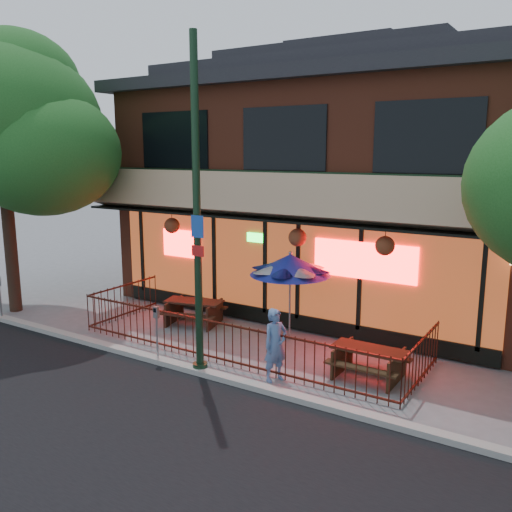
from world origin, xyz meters
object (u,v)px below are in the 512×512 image
(parking_meter_near, at_px, (157,324))
(pedestrian, at_px, (275,345))
(patio_umbrella, at_px, (290,265))
(parking_meter_far, at_px, (0,291))
(picnic_table_right, at_px, (369,358))
(street_tree_left, at_px, (3,115))
(picnic_table_left, at_px, (194,309))
(street_light, at_px, (197,228))

(parking_meter_near, bearing_deg, pedestrian, 10.12)
(pedestrian, bearing_deg, patio_umbrella, 45.50)
(parking_meter_far, bearing_deg, pedestrian, 3.87)
(picnic_table_right, bearing_deg, patio_umbrella, 155.34)
(picnic_table_right, relative_size, parking_meter_far, 1.22)
(street_tree_left, height_order, parking_meter_near, street_tree_left)
(patio_umbrella, bearing_deg, street_tree_left, -166.07)
(street_tree_left, bearing_deg, picnic_table_left, 18.26)
(picnic_table_left, height_order, parking_meter_near, parking_meter_near)
(street_light, distance_m, parking_meter_near, 2.59)
(street_light, distance_m, picnic_table_right, 4.50)
(parking_meter_far, bearing_deg, picnic_table_right, 9.60)
(picnic_table_left, bearing_deg, street_tree_left, -161.74)
(picnic_table_left, xyz_separation_m, patio_umbrella, (2.84, 0.27, 1.51))
(picnic_table_right, distance_m, patio_umbrella, 3.16)
(picnic_table_left, distance_m, pedestrian, 4.28)
(parking_meter_near, bearing_deg, parking_meter_far, -179.21)
(picnic_table_right, bearing_deg, picnic_table_left, 170.61)
(street_light, bearing_deg, parking_meter_far, -179.37)
(street_light, relative_size, street_tree_left, 0.87)
(parking_meter_near, relative_size, parking_meter_far, 1.02)
(street_light, relative_size, parking_meter_near, 5.49)
(street_light, relative_size, pedestrian, 4.55)
(street_tree_left, xyz_separation_m, picnic_table_left, (5.28, 1.74, -5.23))
(street_tree_left, xyz_separation_m, parking_meter_near, (6.24, -0.79, -4.81))
(street_light, xyz_separation_m, parking_meter_far, (-7.00, -0.08, -2.30))
(street_tree_left, relative_size, pedestrian, 5.23)
(patio_umbrella, xyz_separation_m, parking_meter_near, (-1.88, -2.80, -1.08))
(picnic_table_left, relative_size, parking_meter_near, 1.42)
(street_tree_left, distance_m, picnic_table_left, 7.64)
(picnic_table_right, bearing_deg, parking_meter_far, -170.40)
(street_light, height_order, parking_meter_near, street_light)
(pedestrian, distance_m, parking_meter_far, 8.61)
(street_light, bearing_deg, patio_umbrella, 76.70)
(picnic_table_left, relative_size, parking_meter_far, 1.44)
(parking_meter_far, bearing_deg, patio_umbrella, 20.60)
(street_light, xyz_separation_m, picnic_table_right, (3.18, 1.65, -2.72))
(street_light, relative_size, picnic_table_left, 3.87)
(picnic_table_left, bearing_deg, patio_umbrella, 5.46)
(picnic_table_right, bearing_deg, parking_meter_near, -159.54)
(picnic_table_left, bearing_deg, parking_meter_far, -151.61)
(parking_meter_near, bearing_deg, picnic_table_right, 20.46)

